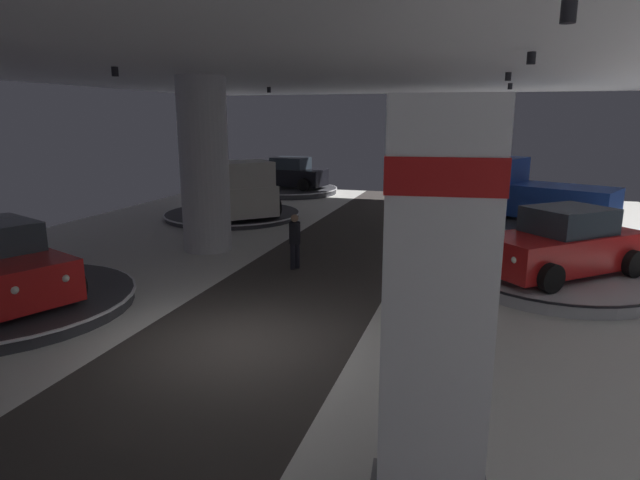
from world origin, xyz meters
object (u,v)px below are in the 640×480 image
at_px(display_platform_near_left, 3,302).
at_px(display_car_deep_left, 289,174).
at_px(brand_sign_pylon, 437,314).
at_px(pickup_truck_far_right, 532,194).
at_px(visitor_walking_near, 295,238).
at_px(display_platform_far_left, 233,214).
at_px(display_platform_mid_right, 558,279).
at_px(pickup_truck_far_left, 234,191).
at_px(column_left, 204,165).
at_px(display_platform_far_right, 538,223).
at_px(display_car_mid_right, 563,244).
at_px(display_platform_deep_left, 289,190).

bearing_deg(display_platform_near_left, display_car_deep_left, 90.92).
distance_m(brand_sign_pylon, pickup_truck_far_right, 17.10).
xyz_separation_m(display_car_deep_left, visitor_walking_near, (5.53, -14.54, -0.17)).
height_order(pickup_truck_far_right, display_platform_far_left, pickup_truck_far_right).
bearing_deg(display_platform_mid_right, pickup_truck_far_left, 153.15).
bearing_deg(brand_sign_pylon, display_platform_mid_right, 75.47).
bearing_deg(column_left, display_platform_far_left, 108.02).
bearing_deg(pickup_truck_far_right, display_platform_far_right, -24.69).
distance_m(pickup_truck_far_right, display_platform_mid_right, 7.86).
bearing_deg(pickup_truck_far_left, pickup_truck_far_right, 7.91).
xyz_separation_m(column_left, visitor_walking_near, (3.51, -1.34, -1.84)).
distance_m(display_platform_far_left, display_platform_near_left, 11.85).
xyz_separation_m(display_platform_near_left, visitor_walking_near, (5.22, 5.06, 0.74)).
height_order(display_platform_far_right, pickup_truck_far_left, pickup_truck_far_left).
distance_m(column_left, display_car_mid_right, 10.72).
relative_size(brand_sign_pylon, display_platform_far_right, 0.79).
xyz_separation_m(display_platform_deep_left, display_platform_near_left, (0.35, -19.60, -0.01)).
xyz_separation_m(display_platform_far_left, display_platform_deep_left, (-0.28, 7.75, 0.05)).
distance_m(brand_sign_pylon, display_platform_mid_right, 9.69).
distance_m(brand_sign_pylon, pickup_truck_far_left, 18.13).
bearing_deg(pickup_truck_far_left, display_platform_far_right, 7.10).
bearing_deg(visitor_walking_near, brand_sign_pylon, -61.82).
bearing_deg(display_platform_far_left, display_platform_far_right, 5.95).
bearing_deg(display_platform_mid_right, display_car_deep_left, 131.73).
distance_m(display_platform_mid_right, display_car_mid_right, 0.92).
bearing_deg(display_car_deep_left, pickup_truck_far_left, -86.58).
bearing_deg(display_platform_mid_right, display_platform_far_right, 88.99).
height_order(column_left, display_platform_near_left, column_left).
xyz_separation_m(display_platform_mid_right, display_car_mid_right, (0.02, 0.02, 0.92)).
bearing_deg(pickup_truck_far_left, column_left, -73.53).
bearing_deg(visitor_walking_near, pickup_truck_far_left, 127.57).
distance_m(brand_sign_pylon, display_platform_deep_left, 25.48).
relative_size(pickup_truck_far_left, display_platform_near_left, 0.91).
height_order(display_platform_far_right, display_car_mid_right, display_car_mid_right).
bearing_deg(visitor_walking_near, display_platform_far_left, 127.86).
distance_m(display_platform_far_left, pickup_truck_far_left, 1.08).
bearing_deg(pickup_truck_far_right, display_platform_near_left, -132.30).
xyz_separation_m(pickup_truck_far_right, pickup_truck_far_left, (-11.93, -1.66, -0.15)).
bearing_deg(display_platform_near_left, column_left, 75.03).
height_order(display_platform_far_left, pickup_truck_far_left, pickup_truck_far_left).
bearing_deg(display_platform_near_left, display_platform_far_left, 90.33).
relative_size(display_platform_far_left, display_platform_mid_right, 1.19).
relative_size(pickup_truck_far_right, display_platform_near_left, 0.99).
bearing_deg(display_platform_near_left, display_car_mid_right, 24.27).
xyz_separation_m(pickup_truck_far_left, display_car_deep_left, (-0.48, 7.97, -0.08)).
bearing_deg(display_platform_deep_left, display_car_mid_right, -48.12).
distance_m(display_platform_far_left, display_car_mid_right, 13.90).
xyz_separation_m(pickup_truck_far_right, display_car_deep_left, (-12.40, 6.31, -0.23)).
distance_m(column_left, visitor_walking_near, 4.18).
xyz_separation_m(column_left, brand_sign_pylon, (8.17, -10.03, -0.44)).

